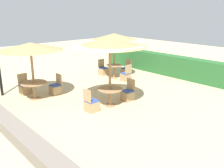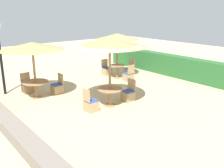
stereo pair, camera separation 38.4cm
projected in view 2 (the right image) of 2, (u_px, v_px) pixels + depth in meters
The scene contains 16 objects.
ground_plane at pixel (100, 108), 9.99m from camera, with size 40.00×40.00×0.00m, color #C6B284.
hedge_row at pixel (193, 70), 13.72m from camera, with size 13.00×0.70×1.21m, color #28602D.
stone_border at pixel (14, 129), 7.84m from camera, with size 10.00×0.56×0.39m, color slate.
parasol_center at pixel (110, 43), 9.53m from camera, with size 2.87×2.87×2.75m.
round_table_center at pixel (110, 92), 10.11m from camera, with size 1.02×1.02×0.73m.
patio_chair_center_north at pixel (128, 95), 10.76m from camera, with size 0.46×0.46×0.93m.
patio_chair_center_south at pixel (91, 105), 9.65m from camera, with size 0.46×0.46×0.93m.
parasol_back_left at pixel (117, 37), 13.76m from camera, with size 2.42×2.42×2.53m.
round_table_back_left at pixel (117, 68), 14.28m from camera, with size 0.91×0.91×0.75m.
patio_chair_back_left_west at pixel (106, 70), 15.02m from camera, with size 0.46×0.46×0.93m.
patio_chair_back_left_east at pixel (128, 76), 13.72m from camera, with size 0.46×0.46×0.93m.
patio_chair_back_left_north at pixel (130, 71), 14.93m from camera, with size 0.46×0.46×0.93m.
parasol_front_left at pixel (32, 46), 10.51m from camera, with size 2.73×2.73×2.48m.
round_table_front_left at pixel (36, 85), 11.00m from camera, with size 1.14×1.14×0.75m.
patio_chair_front_left_west at pixel (27, 87), 11.82m from camera, with size 0.46×0.46×0.93m.
patio_chair_front_left_north at pixel (57, 88), 11.70m from camera, with size 0.46×0.46×0.93m.
Camera 2 is at (7.45, -5.55, 3.81)m, focal length 40.00 mm.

